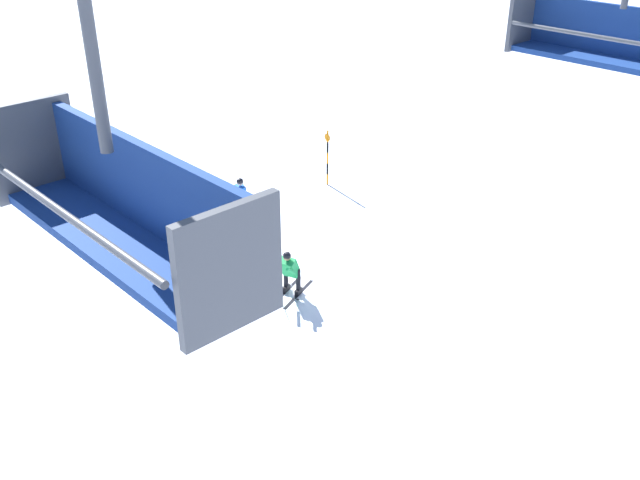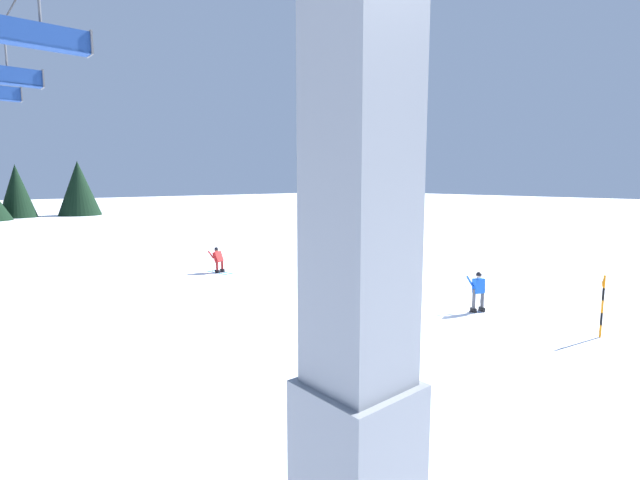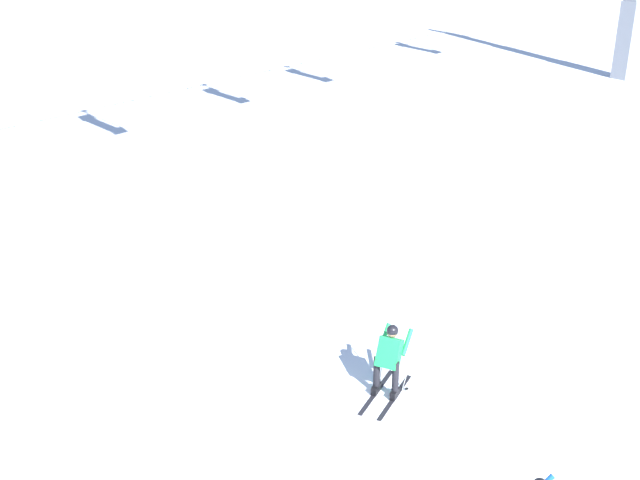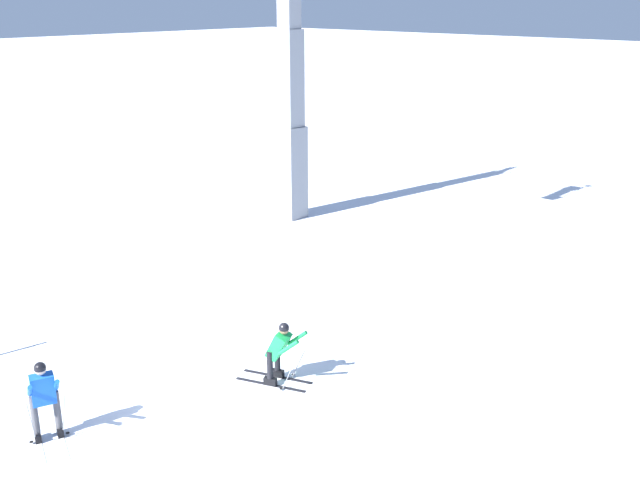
% 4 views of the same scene
% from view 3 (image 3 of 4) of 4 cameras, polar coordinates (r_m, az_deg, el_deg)
% --- Properties ---
extents(ground_plane, '(260.00, 260.00, 0.00)m').
position_cam_3_polar(ground_plane, '(15.55, 4.59, -13.24)').
color(ground_plane, white).
extents(skier_carving_main, '(1.68, 1.08, 1.52)m').
position_cam_3_polar(skier_carving_main, '(16.33, 4.64, -7.74)').
color(skier_carving_main, black).
rests_on(skier_carving_main, ground_plane).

